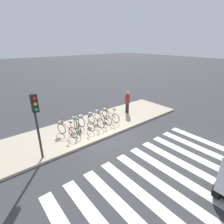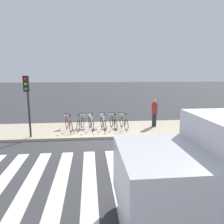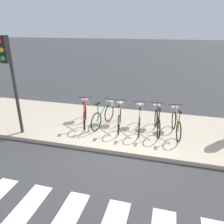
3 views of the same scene
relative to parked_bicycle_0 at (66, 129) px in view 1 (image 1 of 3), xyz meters
The scene contains 11 objects.
ground_plane 2.32m from the parked_bicycle_0, 44.21° to the right, with size 120.00×120.00×0.00m, color #38383A.
sidewalk 1.69m from the parked_bicycle_0, ahead, with size 13.58×3.38×0.12m.
road_crosswalk 7.48m from the parked_bicycle_0, 77.46° to the right, with size 8.55×8.00×0.01m.
parked_bicycle_0 is the anchor object (origin of this frame).
parked_bicycle_1 0.72m from the parked_bicycle_0, ahead, with size 0.53×1.50×0.95m.
parked_bicycle_2 1.27m from the parked_bicycle_0, ahead, with size 0.46×1.52×0.95m.
parked_bicycle_3 1.96m from the parked_bicycle_0, ahead, with size 0.46×1.53×0.95m.
parked_bicycle_4 2.55m from the parked_bicycle_0, ahead, with size 0.46×1.52×0.95m.
parked_bicycle_5 3.15m from the parked_bicycle_0, ahead, with size 0.46×1.52×0.95m.
pedestrian 5.11m from the parked_bicycle_0, ahead, with size 0.34×0.34×1.65m.
traffic_light 2.85m from the parked_bicycle_0, 142.70° to the right, with size 0.24×0.40×3.07m.
Camera 1 is at (-5.13, -6.85, 5.07)m, focal length 28.00 mm.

